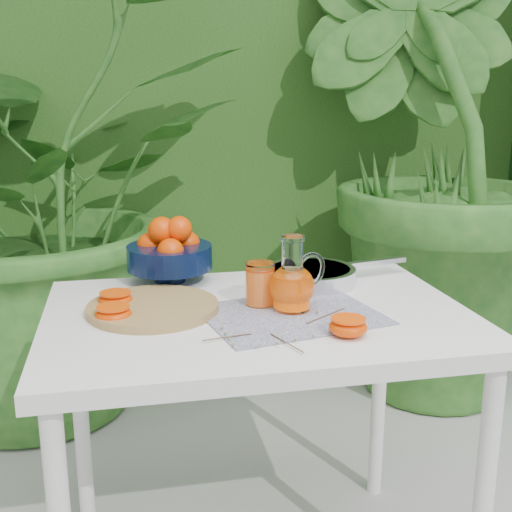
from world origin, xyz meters
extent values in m
cube|color=#214C15|center=(0.00, 2.20, 1.25)|extent=(8.00, 1.20, 2.50)
imported|color=#225A1F|center=(-0.66, 1.25, 0.89)|extent=(2.28, 2.28, 1.78)
imported|color=#225A1F|center=(0.88, 1.12, 1.01)|extent=(2.82, 2.82, 2.01)
cube|color=white|center=(-0.04, 0.06, 0.73)|extent=(1.00, 0.70, 0.04)
cylinder|color=white|center=(0.41, -0.24, 0.35)|extent=(0.04, 0.04, 0.71)
cylinder|color=white|center=(-0.49, 0.36, 0.35)|extent=(0.04, 0.04, 0.71)
cylinder|color=white|center=(0.41, 0.36, 0.35)|extent=(0.04, 0.04, 0.71)
cube|color=#0E134E|center=(0.03, 0.02, 0.75)|extent=(0.45, 0.38, 0.00)
cylinder|color=olive|center=(-0.28, 0.11, 0.76)|extent=(0.38, 0.38, 0.02)
cylinder|color=black|center=(-0.22, 0.36, 0.77)|extent=(0.08, 0.08, 0.04)
cylinder|color=black|center=(-0.22, 0.36, 0.82)|extent=(0.24, 0.24, 0.06)
sphere|color=#E45102|center=(-0.27, 0.38, 0.85)|extent=(0.07, 0.07, 0.07)
sphere|color=#E45102|center=(-0.17, 0.38, 0.85)|extent=(0.07, 0.07, 0.07)
sphere|color=#E45102|center=(-0.22, 0.30, 0.85)|extent=(0.07, 0.07, 0.07)
sphere|color=#E45102|center=(-0.22, 0.42, 0.85)|extent=(0.07, 0.07, 0.07)
sphere|color=#E45102|center=(-0.24, 0.36, 0.89)|extent=(0.08, 0.08, 0.07)
sphere|color=#E45102|center=(-0.19, 0.35, 0.90)|extent=(0.07, 0.07, 0.07)
cylinder|color=white|center=(0.04, 0.05, 0.76)|extent=(0.11, 0.11, 0.01)
ellipsoid|color=white|center=(0.04, 0.05, 0.81)|extent=(0.14, 0.14, 0.10)
cylinder|color=white|center=(0.04, 0.05, 0.89)|extent=(0.07, 0.07, 0.07)
cylinder|color=white|center=(0.04, 0.05, 0.93)|extent=(0.08, 0.08, 0.01)
torus|color=white|center=(0.10, 0.07, 0.84)|extent=(0.08, 0.04, 0.09)
cylinder|color=#E35205|center=(0.04, 0.05, 0.80)|extent=(0.12, 0.12, 0.08)
cylinder|color=white|center=(-0.02, 0.10, 0.81)|extent=(0.09, 0.09, 0.10)
cylinder|color=orange|center=(-0.02, 0.10, 0.80)|extent=(0.08, 0.08, 0.08)
cylinder|color=#FB4407|center=(-0.02, 0.10, 0.84)|extent=(0.07, 0.07, 0.00)
cylinder|color=silver|center=(0.15, 0.25, 0.77)|extent=(0.29, 0.29, 0.04)
cylinder|color=silver|center=(0.15, 0.25, 0.79)|extent=(0.25, 0.25, 0.01)
cube|color=silver|center=(0.36, 0.30, 0.79)|extent=(0.18, 0.06, 0.01)
ellipsoid|color=#E45102|center=(-0.37, 0.05, 0.77)|extent=(0.10, 0.10, 0.04)
cylinder|color=#FB4407|center=(-0.37, 0.05, 0.79)|extent=(0.09, 0.09, 0.00)
ellipsoid|color=#E45102|center=(-0.37, 0.16, 0.77)|extent=(0.10, 0.10, 0.04)
cylinder|color=#FB4407|center=(-0.37, 0.16, 0.79)|extent=(0.09, 0.09, 0.00)
ellipsoid|color=#E45102|center=(0.12, -0.13, 0.77)|extent=(0.10, 0.10, 0.04)
cylinder|color=#FB4407|center=(0.12, -0.13, 0.79)|extent=(0.09, 0.09, 0.00)
cylinder|color=brown|center=(-0.02, -0.16, 0.76)|extent=(0.04, 0.11, 0.00)
sphere|color=#60733C|center=(-0.08, -0.17, 0.76)|extent=(0.01, 0.01, 0.01)
sphere|color=#60733C|center=(-0.04, -0.16, 0.76)|extent=(0.01, 0.01, 0.01)
sphere|color=#60733C|center=(0.00, -0.15, 0.76)|extent=(0.01, 0.01, 0.01)
sphere|color=#60733C|center=(0.04, -0.14, 0.76)|extent=(0.01, 0.01, 0.01)
cylinder|color=brown|center=(0.11, -0.02, 0.76)|extent=(0.12, 0.08, 0.00)
sphere|color=#60733C|center=(0.06, 0.05, 0.76)|extent=(0.01, 0.01, 0.01)
sphere|color=#60733C|center=(0.09, 0.01, 0.76)|extent=(0.01, 0.01, 0.01)
sphere|color=#60733C|center=(0.12, -0.04, 0.76)|extent=(0.01, 0.01, 0.01)
sphere|color=#60733C|center=(0.15, -0.08, 0.76)|extent=(0.01, 0.01, 0.01)
cylinder|color=brown|center=(-0.14, -0.10, 0.76)|extent=(0.11, 0.02, 0.00)
sphere|color=#60733C|center=(-0.13, -0.15, 0.76)|extent=(0.01, 0.01, 0.01)
sphere|color=#60733C|center=(-0.13, -0.12, 0.76)|extent=(0.01, 0.01, 0.01)
sphere|color=#60733C|center=(-0.14, -0.09, 0.76)|extent=(0.01, 0.01, 0.01)
sphere|color=#60733C|center=(-0.14, -0.05, 0.76)|extent=(0.01, 0.01, 0.01)
camera|label=1|loc=(-0.33, -1.35, 1.25)|focal=45.00mm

